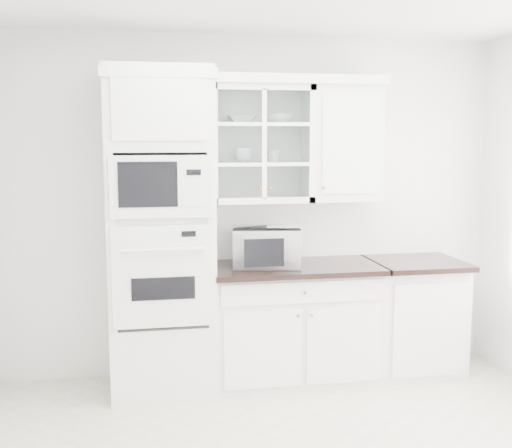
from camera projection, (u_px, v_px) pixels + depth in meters
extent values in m
cube|color=white|center=(253.00, 206.00, 5.17)|extent=(4.00, 0.02, 2.70)
cube|color=white|center=(161.00, 233.00, 4.75)|extent=(0.76, 0.65, 2.40)
cube|color=white|center=(163.00, 277.00, 4.46)|extent=(0.70, 0.03, 0.72)
cube|color=black|center=(163.00, 289.00, 4.45)|extent=(0.44, 0.01, 0.16)
cube|color=white|center=(161.00, 187.00, 4.37)|extent=(0.70, 0.03, 0.43)
cube|color=black|center=(148.00, 185.00, 4.34)|extent=(0.40, 0.01, 0.31)
cube|color=white|center=(294.00, 324.00, 5.06)|extent=(1.30, 0.60, 0.88)
cube|color=black|center=(296.00, 268.00, 4.96)|extent=(1.32, 0.67, 0.04)
cube|color=white|center=(413.00, 318.00, 5.24)|extent=(0.70, 0.60, 0.88)
cube|color=black|center=(417.00, 263.00, 5.14)|extent=(0.72, 0.67, 0.04)
cube|color=white|center=(260.00, 144.00, 4.95)|extent=(0.80, 0.33, 0.90)
cube|color=white|center=(260.00, 163.00, 4.97)|extent=(0.74, 0.29, 0.02)
cube|color=white|center=(260.00, 124.00, 4.93)|extent=(0.74, 0.29, 0.02)
cube|color=white|center=(344.00, 144.00, 5.07)|extent=(0.55, 0.33, 0.90)
cube|color=white|center=(247.00, 80.00, 4.85)|extent=(2.14, 0.38, 0.07)
imported|color=white|center=(267.00, 247.00, 4.92)|extent=(0.58, 0.51, 0.30)
imported|color=white|center=(242.00, 119.00, 4.89)|extent=(0.25, 0.25, 0.06)
imported|color=white|center=(279.00, 119.00, 4.97)|extent=(0.25, 0.25, 0.07)
imported|color=white|center=(244.00, 155.00, 4.96)|extent=(0.16, 0.16, 0.11)
imported|color=white|center=(273.00, 156.00, 4.99)|extent=(0.12, 0.12, 0.09)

